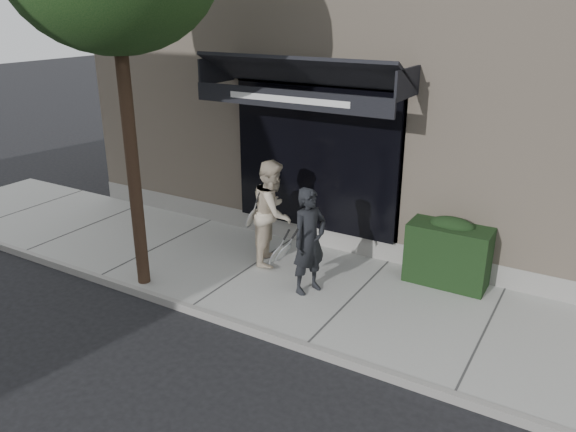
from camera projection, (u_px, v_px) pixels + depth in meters
The scene contains 7 objects.
ground at pixel (353, 303), 8.86m from camera, with size 80.00×80.00×0.00m, color black.
sidewalk at pixel (353, 300), 8.84m from camera, with size 20.00×3.00×0.12m, color #9E9F99.
curb at pixel (306, 348), 7.59m from camera, with size 20.00×0.10×0.14m, color gray.
building_facade at pixel (455, 89), 11.88m from camera, with size 14.30×8.04×5.64m.
hedge at pixel (449, 252), 9.11m from camera, with size 1.30×0.70×1.14m.
pedestrian_front at pixel (309, 241), 8.70m from camera, with size 0.77×0.91×1.72m.
pedestrian_back at pixel (273, 212), 9.73m from camera, with size 0.95×1.07×1.85m.
Camera 1 is at (3.09, -7.23, 4.42)m, focal length 35.00 mm.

